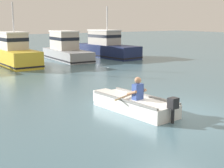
# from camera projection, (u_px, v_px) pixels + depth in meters

# --- Properties ---
(ground_plane) EXTENTS (120.00, 120.00, 0.00)m
(ground_plane) POSITION_uv_depth(u_px,v_px,m) (170.00, 113.00, 10.47)
(ground_plane) COLOR slate
(rowboat_with_person) EXTENTS (1.85, 3.73, 1.19)m
(rowboat_with_person) POSITION_uv_depth(u_px,v_px,m) (133.00, 104.00, 10.71)
(rowboat_with_person) COLOR white
(rowboat_with_person) RESTS_ON ground
(moored_boat_yellow) EXTENTS (2.06, 5.05, 4.16)m
(moored_boat_yellow) POSITION_uv_depth(u_px,v_px,m) (15.00, 53.00, 21.17)
(moored_boat_yellow) COLOR gold
(moored_boat_yellow) RESTS_ON ground
(moored_boat_grey) EXTENTS (2.08, 5.84, 2.19)m
(moored_boat_grey) POSITION_uv_depth(u_px,v_px,m) (66.00, 49.00, 24.50)
(moored_boat_grey) COLOR gray
(moored_boat_grey) RESTS_ON ground
(moored_boat_navy) EXTENTS (2.61, 6.23, 4.09)m
(moored_boat_navy) POSITION_uv_depth(u_px,v_px,m) (107.00, 47.00, 26.23)
(moored_boat_navy) COLOR #19234C
(moored_boat_navy) RESTS_ON ground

